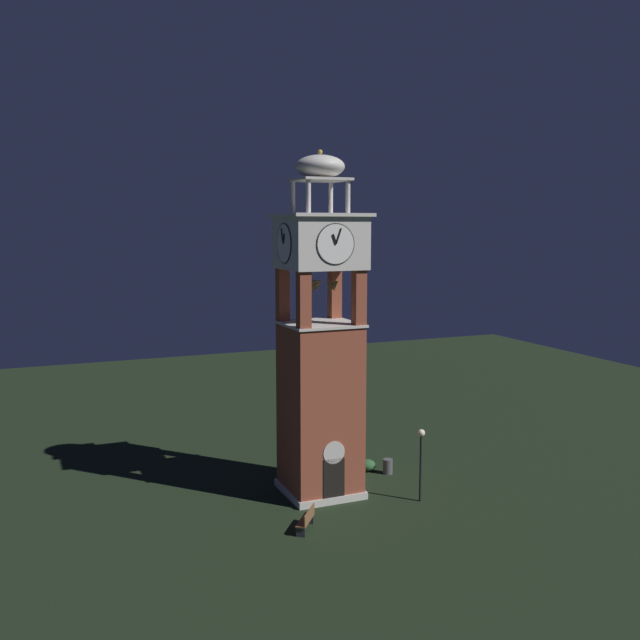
{
  "coord_description": "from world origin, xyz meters",
  "views": [
    {
      "loc": [
        -13.4,
        -31.65,
        13.23
      ],
      "look_at": [
        0.0,
        0.0,
        8.68
      ],
      "focal_mm": 40.26,
      "sensor_mm": 36.0,
      "label": 1
    }
  ],
  "objects_px": {
    "clock_tower": "(320,357)",
    "lamp_post": "(421,451)",
    "park_bench": "(307,520)",
    "trash_bin": "(388,466)"
  },
  "relations": [
    {
      "from": "clock_tower",
      "to": "trash_bin",
      "type": "relative_size",
      "value": 20.95
    },
    {
      "from": "park_bench",
      "to": "lamp_post",
      "type": "bearing_deg",
      "value": 8.72
    },
    {
      "from": "clock_tower",
      "to": "park_bench",
      "type": "distance_m",
      "value": 7.83
    },
    {
      "from": "park_bench",
      "to": "trash_bin",
      "type": "bearing_deg",
      "value": 36.7
    },
    {
      "from": "clock_tower",
      "to": "lamp_post",
      "type": "relative_size",
      "value": 4.69
    },
    {
      "from": "lamp_post",
      "to": "clock_tower",
      "type": "bearing_deg",
      "value": 143.54
    },
    {
      "from": "lamp_post",
      "to": "park_bench",
      "type": "bearing_deg",
      "value": -171.28
    },
    {
      "from": "lamp_post",
      "to": "trash_bin",
      "type": "xyz_separation_m",
      "value": [
        0.4,
        4.03,
        -2.1
      ]
    },
    {
      "from": "clock_tower",
      "to": "park_bench",
      "type": "relative_size",
      "value": 10.87
    },
    {
      "from": "park_bench",
      "to": "lamp_post",
      "type": "distance_m",
      "value": 6.69
    }
  ]
}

